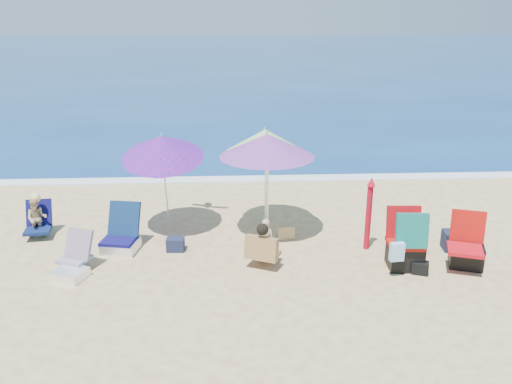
{
  "coord_description": "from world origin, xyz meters",
  "views": [
    {
      "loc": [
        -0.74,
        -7.63,
        4.11
      ],
      "look_at": [
        -0.3,
        1.0,
        1.1
      ],
      "focal_mm": 36.85,
      "sensor_mm": 36.0,
      "label": 1
    }
  ],
  "objects_px": {
    "umbrella_striped": "(265,141)",
    "camp_chair_right": "(406,247)",
    "furled_umbrella": "(369,210)",
    "person_left": "(37,218)",
    "umbrella_blue": "(162,147)",
    "camp_chair_left": "(466,251)",
    "person_center": "(264,244)",
    "chair_rainbow": "(73,264)",
    "umbrella_turquoise": "(267,146)",
    "chair_navy": "(121,238)"
  },
  "relations": [
    {
      "from": "umbrella_striped",
      "to": "chair_navy",
      "type": "relative_size",
      "value": 2.48
    },
    {
      "from": "umbrella_striped",
      "to": "camp_chair_left",
      "type": "distance_m",
      "value": 4.04
    },
    {
      "from": "umbrella_striped",
      "to": "umbrella_turquoise",
      "type": "bearing_deg",
      "value": -89.37
    },
    {
      "from": "furled_umbrella",
      "to": "person_left",
      "type": "bearing_deg",
      "value": 172.18
    },
    {
      "from": "umbrella_blue",
      "to": "person_center",
      "type": "height_order",
      "value": "umbrella_blue"
    },
    {
      "from": "chair_navy",
      "to": "umbrella_striped",
      "type": "bearing_deg",
      "value": 18.77
    },
    {
      "from": "umbrella_turquoise",
      "to": "camp_chair_right",
      "type": "bearing_deg",
      "value": -33.39
    },
    {
      "from": "person_center",
      "to": "person_left",
      "type": "bearing_deg",
      "value": 161.59
    },
    {
      "from": "umbrella_turquoise",
      "to": "umbrella_striped",
      "type": "distance_m",
      "value": 0.4
    },
    {
      "from": "umbrella_striped",
      "to": "camp_chair_right",
      "type": "relative_size",
      "value": 1.92
    },
    {
      "from": "chair_navy",
      "to": "chair_rainbow",
      "type": "distance_m",
      "value": 1.08
    },
    {
      "from": "umbrella_striped",
      "to": "chair_rainbow",
      "type": "relative_size",
      "value": 2.19
    },
    {
      "from": "umbrella_striped",
      "to": "umbrella_blue",
      "type": "xyz_separation_m",
      "value": [
        -1.92,
        -0.15,
        -0.05
      ]
    },
    {
      "from": "chair_navy",
      "to": "person_center",
      "type": "relative_size",
      "value": 1.0
    },
    {
      "from": "furled_umbrella",
      "to": "chair_rainbow",
      "type": "bearing_deg",
      "value": -172.01
    },
    {
      "from": "furled_umbrella",
      "to": "umbrella_blue",
      "type": "bearing_deg",
      "value": 165.8
    },
    {
      "from": "umbrella_turquoise",
      "to": "umbrella_striped",
      "type": "height_order",
      "value": "umbrella_striped"
    },
    {
      "from": "camp_chair_left",
      "to": "person_left",
      "type": "height_order",
      "value": "camp_chair_left"
    },
    {
      "from": "chair_navy",
      "to": "camp_chair_left",
      "type": "distance_m",
      "value": 5.99
    },
    {
      "from": "umbrella_striped",
      "to": "chair_rainbow",
      "type": "height_order",
      "value": "umbrella_striped"
    },
    {
      "from": "umbrella_turquoise",
      "to": "chair_rainbow",
      "type": "distance_m",
      "value": 3.89
    },
    {
      "from": "umbrella_turquoise",
      "to": "furled_umbrella",
      "type": "relative_size",
      "value": 1.68
    },
    {
      "from": "umbrella_striped",
      "to": "camp_chair_right",
      "type": "bearing_deg",
      "value": -40.03
    },
    {
      "from": "furled_umbrella",
      "to": "chair_navy",
      "type": "xyz_separation_m",
      "value": [
        -4.43,
        0.19,
        -0.53
      ]
    },
    {
      "from": "umbrella_turquoise",
      "to": "chair_navy",
      "type": "relative_size",
      "value": 2.79
    },
    {
      "from": "umbrella_turquoise",
      "to": "chair_rainbow",
      "type": "bearing_deg",
      "value": -156.97
    },
    {
      "from": "umbrella_turquoise",
      "to": "camp_chair_right",
      "type": "relative_size",
      "value": 2.17
    },
    {
      "from": "umbrella_turquoise",
      "to": "camp_chair_right",
      "type": "distance_m",
      "value": 3.0
    },
    {
      "from": "umbrella_striped",
      "to": "camp_chair_left",
      "type": "height_order",
      "value": "umbrella_striped"
    },
    {
      "from": "umbrella_turquoise",
      "to": "furled_umbrella",
      "type": "bearing_deg",
      "value": -21.02
    },
    {
      "from": "umbrella_blue",
      "to": "camp_chair_right",
      "type": "distance_m",
      "value": 4.67
    },
    {
      "from": "camp_chair_left",
      "to": "camp_chair_right",
      "type": "bearing_deg",
      "value": -179.63
    },
    {
      "from": "camp_chair_left",
      "to": "person_left",
      "type": "xyz_separation_m",
      "value": [
        -7.6,
        1.61,
        0.1
      ]
    },
    {
      "from": "furled_umbrella",
      "to": "person_left",
      "type": "xyz_separation_m",
      "value": [
        -6.11,
        0.84,
        -0.36
      ]
    },
    {
      "from": "umbrella_turquoise",
      "to": "furled_umbrella",
      "type": "height_order",
      "value": "umbrella_turquoise"
    },
    {
      "from": "camp_chair_left",
      "to": "person_left",
      "type": "relative_size",
      "value": 1.11
    },
    {
      "from": "furled_umbrella",
      "to": "umbrella_striped",
      "type": "bearing_deg",
      "value": 148.6
    },
    {
      "from": "person_left",
      "to": "camp_chair_left",
      "type": "bearing_deg",
      "value": -11.97
    },
    {
      "from": "umbrella_turquoise",
      "to": "umbrella_striped",
      "type": "xyz_separation_m",
      "value": [
        -0.0,
        0.4,
        -0.01
      ]
    },
    {
      "from": "camp_chair_left",
      "to": "person_left",
      "type": "bearing_deg",
      "value": 168.03
    },
    {
      "from": "furled_umbrella",
      "to": "camp_chair_right",
      "type": "xyz_separation_m",
      "value": [
        0.44,
        -0.78,
        -0.37
      ]
    },
    {
      "from": "umbrella_blue",
      "to": "umbrella_striped",
      "type": "bearing_deg",
      "value": 4.46
    },
    {
      "from": "chair_rainbow",
      "to": "camp_chair_right",
      "type": "bearing_deg",
      "value": -0.74
    },
    {
      "from": "umbrella_striped",
      "to": "chair_navy",
      "type": "height_order",
      "value": "umbrella_striped"
    },
    {
      "from": "chair_navy",
      "to": "chair_rainbow",
      "type": "height_order",
      "value": "chair_navy"
    },
    {
      "from": "chair_navy",
      "to": "camp_chair_right",
      "type": "distance_m",
      "value": 4.96
    },
    {
      "from": "furled_umbrella",
      "to": "umbrella_turquoise",
      "type": "bearing_deg",
      "value": 158.98
    },
    {
      "from": "camp_chair_left",
      "to": "camp_chair_right",
      "type": "distance_m",
      "value": 1.05
    },
    {
      "from": "umbrella_striped",
      "to": "camp_chair_right",
      "type": "height_order",
      "value": "umbrella_striped"
    },
    {
      "from": "umbrella_blue",
      "to": "camp_chair_left",
      "type": "height_order",
      "value": "umbrella_blue"
    }
  ]
}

